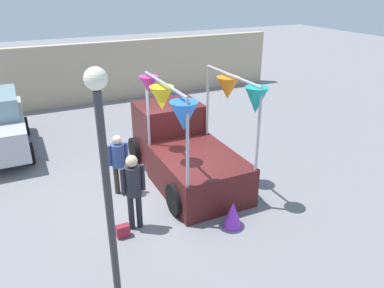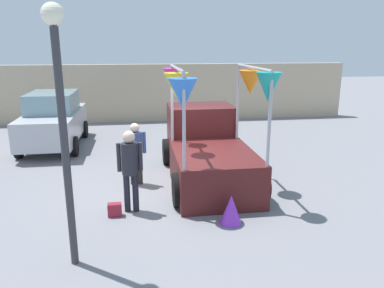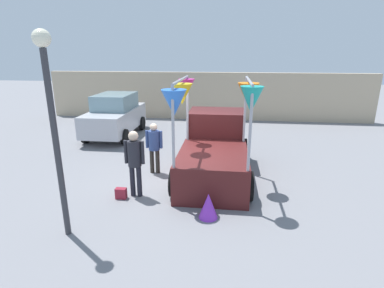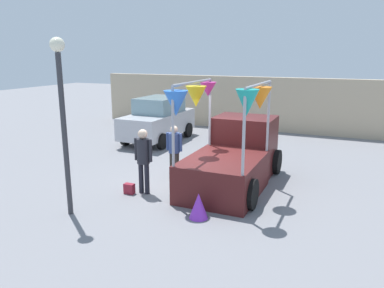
{
  "view_description": "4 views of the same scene",
  "coord_description": "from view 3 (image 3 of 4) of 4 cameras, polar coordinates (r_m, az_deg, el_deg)",
  "views": [
    {
      "loc": [
        -2.93,
        -7.94,
        5.05
      ],
      "look_at": [
        0.6,
        -0.54,
        1.44
      ],
      "focal_mm": 35.0,
      "sensor_mm": 36.0,
      "label": 1
    },
    {
      "loc": [
        -0.89,
        -8.7,
        3.47
      ],
      "look_at": [
        0.37,
        -0.14,
        1.15
      ],
      "focal_mm": 35.0,
      "sensor_mm": 36.0,
      "label": 2
    },
    {
      "loc": [
        1.24,
        -8.15,
        3.63
      ],
      "look_at": [
        0.33,
        -0.72,
        1.34
      ],
      "focal_mm": 28.0,
      "sensor_mm": 36.0,
      "label": 3
    },
    {
      "loc": [
        3.94,
        -9.42,
        3.67
      ],
      "look_at": [
        -0.07,
        -0.3,
        1.27
      ],
      "focal_mm": 35.0,
      "sensor_mm": 36.0,
      "label": 4
    }
  ],
  "objects": [
    {
      "name": "brick_boundary_wall",
      "position": [
        16.98,
        2.73,
        9.12
      ],
      "size": [
        18.0,
        0.36,
        2.6
      ],
      "primitive_type": "cube",
      "color": "tan",
      "rests_on": "ground"
    },
    {
      "name": "person_vendor",
      "position": [
        9.25,
        -7.23,
        0.07
      ],
      "size": [
        0.53,
        0.34,
        1.59
      ],
      "color": "#2D2823",
      "rests_on": "ground"
    },
    {
      "name": "street_lamp",
      "position": [
        6.12,
        -25.21,
        5.91
      ],
      "size": [
        0.32,
        0.32,
        4.03
      ],
      "color": "#333338",
      "rests_on": "ground"
    },
    {
      "name": "person_customer",
      "position": [
        7.77,
        -10.9,
        -2.51
      ],
      "size": [
        0.53,
        0.34,
        1.77
      ],
      "color": "black",
      "rests_on": "ground"
    },
    {
      "name": "vendor_truck",
      "position": [
        9.19,
        4.29,
        -0.35
      ],
      "size": [
        2.5,
        4.12,
        2.99
      ],
      "color": "#4C1919",
      "rests_on": "ground"
    },
    {
      "name": "folded_kite_bundle_violet",
      "position": [
        6.94,
        3.13,
        -11.66
      ],
      "size": [
        0.48,
        0.48,
        0.6
      ],
      "primitive_type": "cone",
      "rotation": [
        0.0,
        0.0,
        1.67
      ],
      "color": "purple",
      "rests_on": "ground"
    },
    {
      "name": "parked_car",
      "position": [
        13.89,
        -14.41,
        5.34
      ],
      "size": [
        1.88,
        4.0,
        1.88
      ],
      "color": "#B7B7BC",
      "rests_on": "ground"
    },
    {
      "name": "handbag",
      "position": [
        8.06,
        -13.36,
        -9.13
      ],
      "size": [
        0.28,
        0.16,
        0.28
      ],
      "primitive_type": "cube",
      "color": "maroon",
      "rests_on": "ground"
    },
    {
      "name": "ground_plane",
      "position": [
        9.01,
        -1.55,
        -6.74
      ],
      "size": [
        60.0,
        60.0,
        0.0
      ],
      "primitive_type": "plane",
      "color": "slate"
    }
  ]
}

